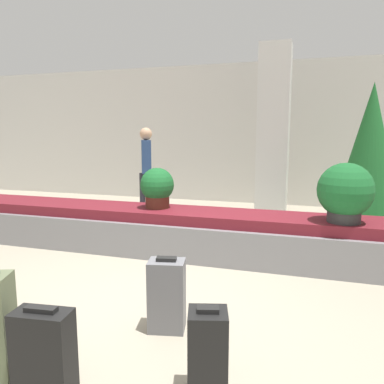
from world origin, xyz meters
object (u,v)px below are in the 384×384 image
object	(u,v)px
suitcase_4	(208,353)
potted_plant_0	(157,187)
pillar	(273,134)
suitcase_2	(44,355)
suitcase_5	(167,295)
potted_plant_1	(345,193)
decorated_tree	(370,154)
traveler_0	(146,163)

from	to	relation	value
suitcase_4	potted_plant_0	distance (m)	3.08
pillar	suitcase_2	xyz separation A→B (m)	(-0.84, -5.41, -1.31)
potted_plant_0	pillar	bearing A→B (deg)	61.24
suitcase_4	pillar	bearing A→B (deg)	75.73
suitcase_4	suitcase_5	distance (m)	0.84
suitcase_4	suitcase_5	world-z (taller)	suitcase_5
potted_plant_1	decorated_tree	size ratio (longest dim) A/B	0.29
pillar	decorated_tree	world-z (taller)	pillar
suitcase_2	traveler_0	world-z (taller)	traveler_0
suitcase_4	suitcase_2	bearing A→B (deg)	-175.91
suitcase_5	potted_plant_0	bearing A→B (deg)	102.43
suitcase_2	suitcase_5	distance (m)	1.07
potted_plant_0	potted_plant_1	world-z (taller)	potted_plant_1
traveler_0	decorated_tree	xyz separation A→B (m)	(4.00, -0.31, 0.25)
suitcase_4	potted_plant_1	distance (m)	2.76
suitcase_2	potted_plant_1	xyz separation A→B (m)	(1.89, 2.83, 0.66)
pillar	decorated_tree	xyz separation A→B (m)	(1.56, -0.61, -0.31)
pillar	traveler_0	size ratio (longest dim) A/B	1.85
potted_plant_0	decorated_tree	size ratio (longest dim) A/B	0.23
suitcase_5	decorated_tree	xyz separation A→B (m)	(1.99, 3.81, 0.99)
suitcase_5	suitcase_2	bearing A→B (deg)	-124.53
decorated_tree	suitcase_2	bearing A→B (deg)	-116.58
potted_plant_1	suitcase_2	bearing A→B (deg)	-123.78
potted_plant_0	traveler_0	xyz separation A→B (m)	(-1.11, 2.12, 0.16)
suitcase_4	decorated_tree	bearing A→B (deg)	56.46
suitcase_2	suitcase_4	bearing A→B (deg)	12.64
suitcase_2	potted_plant_1	size ratio (longest dim) A/B	0.86
suitcase_2	suitcase_5	world-z (taller)	suitcase_5
suitcase_5	traveler_0	size ratio (longest dim) A/B	0.36
pillar	traveler_0	xyz separation A→B (m)	(-2.43, -0.30, -0.56)
pillar	suitcase_5	bearing A→B (deg)	-95.47
suitcase_2	decorated_tree	bearing A→B (deg)	56.61
suitcase_5	potted_plant_1	world-z (taller)	potted_plant_1
suitcase_5	potted_plant_1	bearing A→B (deg)	39.38
suitcase_4	potted_plant_1	bearing A→B (deg)	53.64
suitcase_2	decorated_tree	xyz separation A→B (m)	(2.40, 4.80, 1.01)
potted_plant_1	decorated_tree	world-z (taller)	decorated_tree
pillar	suitcase_5	world-z (taller)	pillar
decorated_tree	suitcase_5	bearing A→B (deg)	-117.54
suitcase_2	potted_plant_1	bearing A→B (deg)	49.41
potted_plant_1	suitcase_4	bearing A→B (deg)	-111.00
suitcase_2	traveler_0	size ratio (longest dim) A/B	0.34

